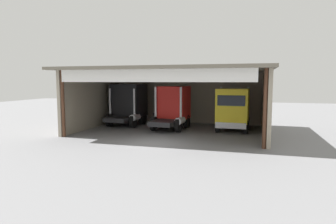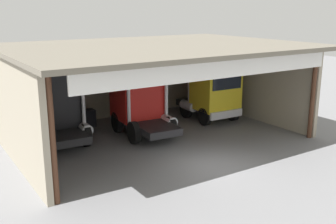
{
  "view_description": "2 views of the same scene",
  "coord_description": "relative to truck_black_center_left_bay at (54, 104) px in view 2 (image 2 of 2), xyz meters",
  "views": [
    {
      "loc": [
        5.97,
        -17.62,
        3.94
      ],
      "look_at": [
        0.0,
        3.41,
        1.64
      ],
      "focal_mm": 31.34,
      "sensor_mm": 36.0,
      "label": 1
    },
    {
      "loc": [
        -10.53,
        -12.77,
        6.64
      ],
      "look_at": [
        0.0,
        3.41,
        1.64
      ],
      "focal_mm": 43.09,
      "sensor_mm": 36.0,
      "label": 2
    }
  ],
  "objects": [
    {
      "name": "truck_yellow_right_bay",
      "position": [
        9.27,
        -1.14,
        -0.21
      ],
      "size": [
        2.59,
        4.25,
        3.5
      ],
      "rotation": [
        0.0,
        0.0,
        3.1
      ],
      "color": "yellow",
      "rests_on": "ground"
    },
    {
      "name": "ground_plane",
      "position": [
        4.66,
        -6.73,
        -1.97
      ],
      "size": [
        80.0,
        80.0,
        0.0
      ],
      "primitive_type": "plane",
      "color": "slate",
      "rests_on": "ground"
    },
    {
      "name": "workshop_shed",
      "position": [
        4.66,
        -1.18,
        1.51
      ],
      "size": [
        14.65,
        11.03,
        4.89
      ],
      "color": "#9E937F",
      "rests_on": "ground"
    },
    {
      "name": "truck_black_center_left_bay",
      "position": [
        0.0,
        0.0,
        0.0
      ],
      "size": [
        2.82,
        4.46,
        3.69
      ],
      "rotation": [
        0.0,
        0.0,
        -0.05
      ],
      "color": "black",
      "rests_on": "ground"
    },
    {
      "name": "tool_cart",
      "position": [
        2.36,
        1.68,
        -1.47
      ],
      "size": [
        0.9,
        0.6,
        1.0
      ],
      "primitive_type": "cube",
      "color": "black",
      "rests_on": "ground"
    },
    {
      "name": "oil_drum",
      "position": [
        2.01,
        2.4,
        -1.53
      ],
      "size": [
        0.58,
        0.58,
        0.88
      ],
      "primitive_type": "cylinder",
      "color": "#B21E19",
      "rests_on": "ground"
    },
    {
      "name": "truck_red_yard_outside",
      "position": [
        4.39,
        -0.98,
        -0.12
      ],
      "size": [
        2.65,
        4.76,
        3.52
      ],
      "rotation": [
        0.0,
        0.0,
        -0.08
      ],
      "color": "red",
      "rests_on": "ground"
    }
  ]
}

